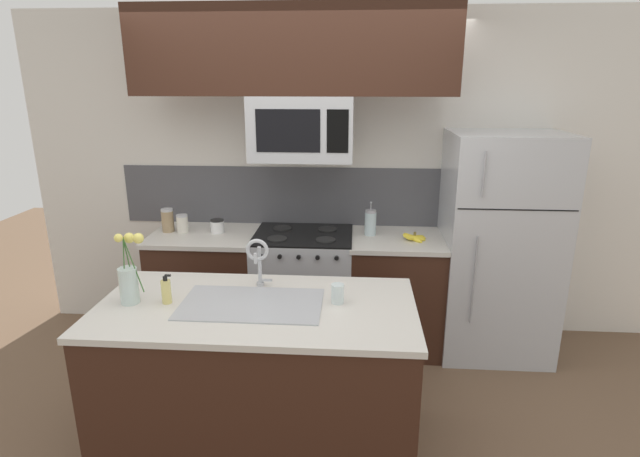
{
  "coord_description": "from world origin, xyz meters",
  "views": [
    {
      "loc": [
        0.4,
        -2.77,
        2.07
      ],
      "look_at": [
        0.18,
        0.27,
        1.16
      ],
      "focal_mm": 28.0,
      "sensor_mm": 36.0,
      "label": 1
    }
  ],
  "objects_px": {
    "storage_jar_tall": "(168,220)",
    "storage_jar_short": "(217,226)",
    "refrigerator": "(498,246)",
    "banana_bunch": "(415,238)",
    "stove_range": "(304,289)",
    "storage_jar_medium": "(182,224)",
    "flower_vase": "(129,280)",
    "drinking_glass": "(338,294)",
    "french_press": "(370,223)",
    "sink_faucet": "(258,256)",
    "dish_soap_bottle": "(166,291)",
    "microwave": "(302,128)"
  },
  "relations": [
    {
      "from": "stove_range",
      "to": "refrigerator",
      "type": "height_order",
      "value": "refrigerator"
    },
    {
      "from": "sink_faucet",
      "to": "flower_vase",
      "type": "bearing_deg",
      "value": -159.99
    },
    {
      "from": "refrigerator",
      "to": "storage_jar_short",
      "type": "height_order",
      "value": "refrigerator"
    },
    {
      "from": "storage_jar_short",
      "to": "flower_vase",
      "type": "relative_size",
      "value": 0.27
    },
    {
      "from": "storage_jar_short",
      "to": "stove_range",
      "type": "bearing_deg",
      "value": -2.94
    },
    {
      "from": "stove_range",
      "to": "dish_soap_bottle",
      "type": "height_order",
      "value": "dish_soap_bottle"
    },
    {
      "from": "refrigerator",
      "to": "banana_bunch",
      "type": "bearing_deg",
      "value": -172.88
    },
    {
      "from": "storage_jar_short",
      "to": "french_press",
      "type": "relative_size",
      "value": 0.4
    },
    {
      "from": "storage_jar_tall",
      "to": "storage_jar_medium",
      "type": "height_order",
      "value": "storage_jar_tall"
    },
    {
      "from": "storage_jar_medium",
      "to": "storage_jar_short",
      "type": "relative_size",
      "value": 1.33
    },
    {
      "from": "storage_jar_tall",
      "to": "storage_jar_short",
      "type": "height_order",
      "value": "storage_jar_tall"
    },
    {
      "from": "french_press",
      "to": "flower_vase",
      "type": "relative_size",
      "value": 0.67
    },
    {
      "from": "dish_soap_bottle",
      "to": "sink_faucet",
      "type": "bearing_deg",
      "value": 26.41
    },
    {
      "from": "stove_range",
      "to": "drinking_glass",
      "type": "xyz_separation_m",
      "value": [
        0.31,
        -1.19,
        0.5
      ]
    },
    {
      "from": "storage_jar_medium",
      "to": "drinking_glass",
      "type": "xyz_separation_m",
      "value": [
        1.28,
        -1.22,
        -0.02
      ]
    },
    {
      "from": "storage_jar_medium",
      "to": "dish_soap_bottle",
      "type": "relative_size",
      "value": 0.87
    },
    {
      "from": "flower_vase",
      "to": "sink_faucet",
      "type": "bearing_deg",
      "value": 20.01
    },
    {
      "from": "sink_faucet",
      "to": "dish_soap_bottle",
      "type": "bearing_deg",
      "value": -153.59
    },
    {
      "from": "refrigerator",
      "to": "french_press",
      "type": "distance_m",
      "value": 0.98
    },
    {
      "from": "banana_bunch",
      "to": "stove_range",
      "type": "bearing_deg",
      "value": 175.96
    },
    {
      "from": "refrigerator",
      "to": "microwave",
      "type": "bearing_deg",
      "value": -178.42
    },
    {
      "from": "refrigerator",
      "to": "storage_jar_medium",
      "type": "distance_m",
      "value": 2.45
    },
    {
      "from": "stove_range",
      "to": "flower_vase",
      "type": "relative_size",
      "value": 2.34
    },
    {
      "from": "refrigerator",
      "to": "flower_vase",
      "type": "xyz_separation_m",
      "value": [
        -2.29,
        -1.29,
        0.18
      ]
    },
    {
      "from": "storage_jar_tall",
      "to": "french_press",
      "type": "xyz_separation_m",
      "value": [
        1.6,
        0.03,
        0.01
      ]
    },
    {
      "from": "refrigerator",
      "to": "dish_soap_bottle",
      "type": "distance_m",
      "value": 2.46
    },
    {
      "from": "refrigerator",
      "to": "sink_faucet",
      "type": "relative_size",
      "value": 5.6
    },
    {
      "from": "microwave",
      "to": "sink_faucet",
      "type": "xyz_separation_m",
      "value": [
        -0.15,
        -1.01,
        -0.63
      ]
    },
    {
      "from": "storage_jar_tall",
      "to": "storage_jar_short",
      "type": "bearing_deg",
      "value": 0.12
    },
    {
      "from": "flower_vase",
      "to": "storage_jar_medium",
      "type": "bearing_deg",
      "value": 96.95
    },
    {
      "from": "microwave",
      "to": "sink_faucet",
      "type": "relative_size",
      "value": 2.43
    },
    {
      "from": "refrigerator",
      "to": "dish_soap_bottle",
      "type": "xyz_separation_m",
      "value": [
        -2.1,
        -1.28,
        0.12
      ]
    },
    {
      "from": "drinking_glass",
      "to": "stove_range",
      "type": "bearing_deg",
      "value": 104.7
    },
    {
      "from": "stove_range",
      "to": "storage_jar_tall",
      "type": "height_order",
      "value": "storage_jar_tall"
    },
    {
      "from": "stove_range",
      "to": "french_press",
      "type": "distance_m",
      "value": 0.76
    },
    {
      "from": "microwave",
      "to": "storage_jar_tall",
      "type": "xyz_separation_m",
      "value": [
        -1.08,
        0.06,
        -0.73
      ]
    },
    {
      "from": "stove_range",
      "to": "sink_faucet",
      "type": "bearing_deg",
      "value": -98.2
    },
    {
      "from": "refrigerator",
      "to": "drinking_glass",
      "type": "distance_m",
      "value": 1.69
    },
    {
      "from": "microwave",
      "to": "french_press",
      "type": "xyz_separation_m",
      "value": [
        0.52,
        0.08,
        -0.72
      ]
    },
    {
      "from": "storage_jar_tall",
      "to": "storage_jar_short",
      "type": "distance_m",
      "value": 0.4
    },
    {
      "from": "storage_jar_tall",
      "to": "drinking_glass",
      "type": "relative_size",
      "value": 1.73
    },
    {
      "from": "stove_range",
      "to": "storage_jar_medium",
      "type": "relative_size",
      "value": 6.48
    },
    {
      "from": "storage_jar_tall",
      "to": "flower_vase",
      "type": "relative_size",
      "value": 0.47
    },
    {
      "from": "refrigerator",
      "to": "banana_bunch",
      "type": "distance_m",
      "value": 0.65
    },
    {
      "from": "storage_jar_tall",
      "to": "drinking_glass",
      "type": "xyz_separation_m",
      "value": [
        1.4,
        -1.23,
        -0.04
      ]
    },
    {
      "from": "storage_jar_tall",
      "to": "dish_soap_bottle",
      "type": "bearing_deg",
      "value": -69.89
    },
    {
      "from": "drinking_glass",
      "to": "storage_jar_short",
      "type": "bearing_deg",
      "value": 129.11
    },
    {
      "from": "french_press",
      "to": "banana_bunch",
      "type": "bearing_deg",
      "value": -19.97
    },
    {
      "from": "drinking_glass",
      "to": "flower_vase",
      "type": "bearing_deg",
      "value": -176.06
    },
    {
      "from": "microwave",
      "to": "dish_soap_bottle",
      "type": "bearing_deg",
      "value": -116.19
    }
  ]
}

